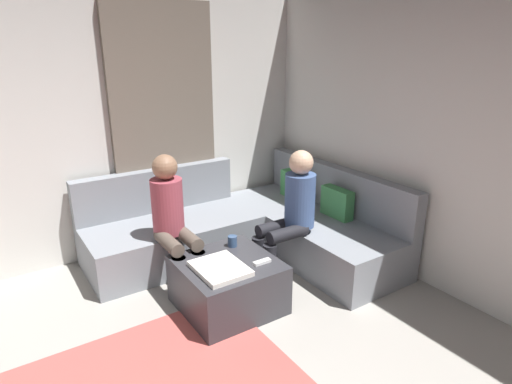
{
  "coord_description": "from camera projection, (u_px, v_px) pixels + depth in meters",
  "views": [
    {
      "loc": [
        1.39,
        -0.37,
        2.09
      ],
      "look_at": [
        -1.63,
        1.63,
        0.85
      ],
      "focal_mm": 30.36,
      "sensor_mm": 36.0,
      "label": 1
    }
  ],
  "objects": [
    {
      "name": "person_on_couch_back",
      "position": [
        291.0,
        210.0,
        3.95
      ],
      "size": [
        0.3,
        0.6,
        1.2
      ],
      "rotation": [
        0.0,
        0.0,
        3.14
      ],
      "color": "black",
      "rests_on": "ground_plane"
    },
    {
      "name": "folded_blanket",
      "position": [
        220.0,
        268.0,
        3.36
      ],
      "size": [
        0.44,
        0.36,
        0.04
      ],
      "primitive_type": "cube",
      "color": "white",
      "rests_on": "ottoman"
    },
    {
      "name": "coffee_mug",
      "position": [
        232.0,
        241.0,
        3.76
      ],
      "size": [
        0.08,
        0.08,
        0.1
      ],
      "primitive_type": "cylinder",
      "color": "#334C72",
      "rests_on": "ottoman"
    },
    {
      "name": "wall_left",
      "position": [
        22.0,
        132.0,
        3.85
      ],
      "size": [
        0.12,
        6.0,
        2.7
      ],
      "primitive_type": "cube",
      "color": "silver",
      "rests_on": "ground_plane"
    },
    {
      "name": "sectional_couch",
      "position": [
        252.0,
        228.0,
        4.49
      ],
      "size": [
        2.1,
        2.55,
        0.87
      ],
      "color": "gray",
      "rests_on": "ground_plane"
    },
    {
      "name": "person_on_couch_side",
      "position": [
        172.0,
        217.0,
        3.77
      ],
      "size": [
        0.6,
        0.3,
        1.2
      ],
      "rotation": [
        0.0,
        0.0,
        -1.57
      ],
      "color": "brown",
      "rests_on": "ground_plane"
    },
    {
      "name": "curtain_panel",
      "position": [
        165.0,
        130.0,
        4.48
      ],
      "size": [
        0.06,
        1.1,
        2.5
      ],
      "primitive_type": "cube",
      "color": "#726659",
      "rests_on": "ground_plane"
    },
    {
      "name": "game_remote",
      "position": [
        262.0,
        262.0,
        3.47
      ],
      "size": [
        0.05,
        0.15,
        0.02
      ],
      "primitive_type": "cube",
      "color": "white",
      "rests_on": "ottoman"
    },
    {
      "name": "ottoman",
      "position": [
        228.0,
        284.0,
        3.57
      ],
      "size": [
        0.76,
        0.76,
        0.42
      ],
      "primitive_type": "cube",
      "color": "#333338",
      "rests_on": "ground_plane"
    }
  ]
}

